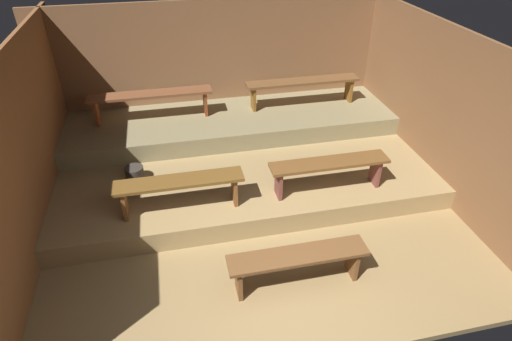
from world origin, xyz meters
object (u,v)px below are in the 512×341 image
(bench_lower_right, at_px, (329,167))
(bench_middle_left, at_px, (151,98))
(bench_floor_center, at_px, (298,260))
(bench_lower_left, at_px, (179,186))
(bench_middle_right, at_px, (303,85))
(pail_lower, at_px, (135,174))

(bench_lower_right, relative_size, bench_middle_left, 0.82)
(bench_lower_right, bearing_deg, bench_floor_center, -122.51)
(bench_lower_left, distance_m, bench_middle_left, 2.30)
(bench_middle_right, bearing_deg, bench_middle_left, 180.00)
(bench_lower_left, xyz_separation_m, pail_lower, (-0.64, 0.84, -0.27))
(bench_lower_left, bearing_deg, bench_lower_right, 0.00)
(bench_lower_left, xyz_separation_m, bench_middle_left, (-0.31, 2.25, 0.32))
(bench_middle_left, distance_m, pail_lower, 1.56)
(pail_lower, bearing_deg, bench_lower_right, -17.15)
(bench_floor_center, height_order, bench_middle_right, bench_middle_right)
(bench_lower_left, bearing_deg, pail_lower, 126.99)
(bench_lower_left, bearing_deg, bench_floor_center, -47.29)
(bench_floor_center, relative_size, bench_lower_left, 0.96)
(bench_middle_right, relative_size, pail_lower, 7.59)
(bench_floor_center, xyz_separation_m, pail_lower, (-1.88, 2.19, 0.04))
(bench_middle_right, bearing_deg, bench_floor_center, -107.92)
(bench_floor_center, relative_size, bench_lower_right, 0.96)
(bench_lower_left, height_order, bench_lower_right, same)
(bench_floor_center, height_order, bench_lower_right, bench_lower_right)
(bench_lower_right, height_order, bench_middle_right, bench_middle_right)
(bench_floor_center, bearing_deg, bench_lower_right, 57.49)
(bench_lower_right, relative_size, bench_middle_right, 0.82)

